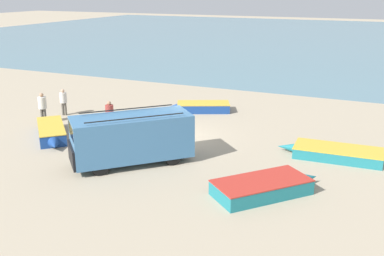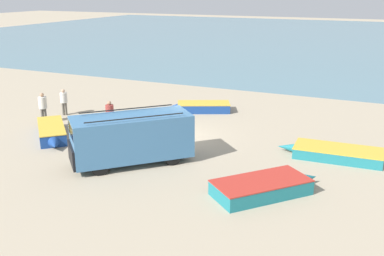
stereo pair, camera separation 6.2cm
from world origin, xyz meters
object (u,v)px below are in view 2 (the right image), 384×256
Objects in this scene: fishing_rowboat_0 at (202,107)px; fisherman_1 at (43,105)px; parked_van at (131,137)px; fisherman_0 at (64,100)px; fishing_rowboat_2 at (52,132)px; fishing_rowboat_3 at (335,153)px; fisherman_2 at (110,113)px; fishing_rowboat_1 at (264,187)px.

fisherman_1 is at bearing 14.78° from fishing_rowboat_0.
fisherman_0 is at bearing -77.65° from parked_van.
fishing_rowboat_0 is 1.04× the size of fishing_rowboat_2.
fishing_rowboat_2 is at bearing 9.97° from fishing_rowboat_3.
parked_van reaches higher than fishing_rowboat_0.
fishing_rowboat_2 reaches higher than fishing_rowboat_3.
parked_van is 1.27× the size of fishing_rowboat_0.
fisherman_2 is (-3.49, 3.48, -0.20)m from parked_van.
parked_van is 1.07× the size of fishing_rowboat_3.
fisherman_1 reaches higher than fisherman_0.
fishing_rowboat_3 is at bearing -11.05° from fisherman_2.
fishing_rowboat_1 is 1.05× the size of fishing_rowboat_2.
fisherman_1 is (-7.19, -5.97, 0.77)m from fishing_rowboat_0.
fisherman_1 is 1.06× the size of fisherman_2.
fisherman_2 reaches higher than fishing_rowboat_3.
fisherman_2 is at bearing -132.04° from fisherman_0.
fisherman_1 is (-0.00, -1.77, 0.09)m from fisherman_0.
parked_van is at bearing 25.44° from fishing_rowboat_3.
fishing_rowboat_2 is 4.37m from fisherman_0.
fishing_rowboat_2 is at bearing 32.98° from fishing_rowboat_0.
fishing_rowboat_3 is (8.03, 4.25, -0.94)m from parked_van.
fisherman_1 is at bearing 156.90° from fisherman_0.
fisherman_2 is at bearing -90.02° from parked_van.
fisherman_0 is at bearing 146.10° from fisherman_2.
fishing_rowboat_2 is (-4.96, -7.90, 0.04)m from fishing_rowboat_0.
fisherman_0 is at bearing 166.67° from fishing_rowboat_2.
fisherman_1 reaches higher than fishing_rowboat_1.
fisherman_0 reaches higher than fishing_rowboat_3.
fishing_rowboat_3 is at bearing 162.75° from parked_van.
fishing_rowboat_1 is 14.44m from fisherman_1.
fisherman_2 reaches higher than fishing_rowboat_2.
fishing_rowboat_0 is 9.33m from fishing_rowboat_2.
parked_van reaches higher than fisherman_2.
fishing_rowboat_3 is 2.68× the size of fisherman_1.
fisherman_1 is at bearing -175.28° from fishing_rowboat_2.
fishing_rowboat_2 reaches higher than fishing_rowboat_1.
parked_van is 4.94m from fisherman_2.
fisherman_1 reaches higher than fishing_rowboat_2.
fishing_rowboat_2 is at bearing -172.00° from fisherman_0.
fishing_rowboat_3 is at bearing 19.93° from fishing_rowboat_1.
fishing_rowboat_0 is 9.38m from fisherman_1.
fisherman_2 is (-9.60, 4.14, 0.70)m from fishing_rowboat_1.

